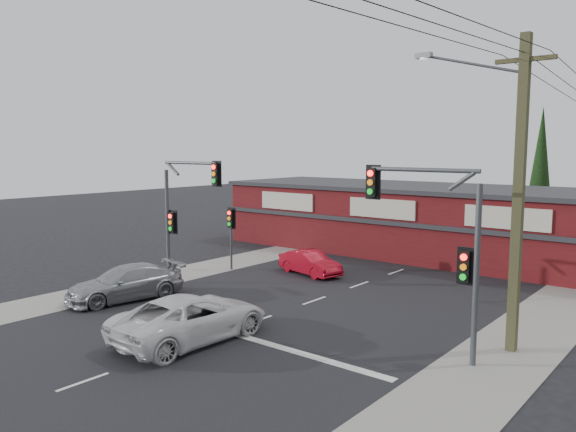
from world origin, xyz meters
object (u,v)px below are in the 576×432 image
Objects in this scene: white_suv at (191,318)px; silver_suv at (125,283)px; utility_pole at (515,184)px; red_sedan at (310,263)px; shop_building at (429,220)px.

silver_suv is (-6.17, 1.65, -0.06)m from white_suv.
white_suv is at bearing -146.10° from utility_pole.
white_suv is at bearing -3.15° from silver_suv.
red_sedan is at bearing 157.61° from utility_pole.
utility_pole is at bearing -99.60° from red_sedan.
shop_building is (-0.68, 19.83, 1.34)m from white_suv.
red_sedan is 13.41m from utility_pole.
white_suv is 11.42m from utility_pole.
white_suv is at bearing -88.03° from shop_building.
white_suv is 1.13× the size of silver_suv.
red_sedan is (3.27, 8.95, -0.11)m from silver_suv.
utility_pole is at bearing -56.24° from shop_building.
shop_building is (2.22, 9.23, 1.51)m from red_sedan.
red_sedan is at bearing -103.55° from shop_building.
utility_pole is at bearing 27.54° from silver_suv.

